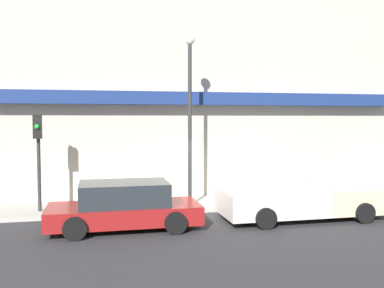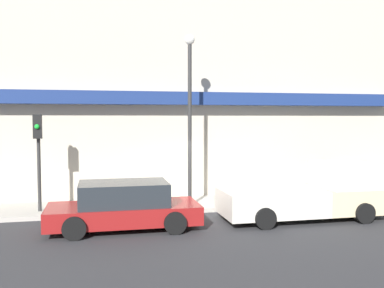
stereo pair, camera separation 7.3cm
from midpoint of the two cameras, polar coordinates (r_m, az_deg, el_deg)
name	(u,v)px [view 2 (the right image)]	position (r m, az deg, el deg)	size (l,w,h in m)	color
ground_plane	(196,213)	(15.03, 0.70, -9.20)	(80.00, 80.00, 0.00)	#2D2D30
sidewalk	(189,204)	(16.22, -0.32, -7.99)	(36.00, 2.51, 0.15)	#ADA89E
building	(175,59)	(18.75, -2.16, 11.23)	(19.80, 3.80, 11.68)	#BCB29E
pickup_truck	(312,194)	(14.66, 15.88, -6.48)	(5.34, 2.16, 1.84)	beige
parked_car	(124,206)	(12.99, -8.93, -8.18)	(4.46, 2.07, 1.40)	maroon
fire_hydrant	(271,193)	(16.70, 10.55, -6.40)	(0.18, 0.18, 0.61)	#196633
street_lamp	(190,101)	(15.21, -0.16, 5.75)	(0.36, 0.36, 6.08)	#2D2D2D
traffic_light	(38,145)	(15.16, -19.70, -0.08)	(0.28, 0.42, 3.27)	#2D2D2D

